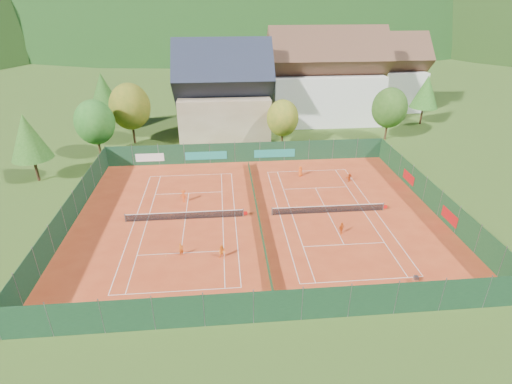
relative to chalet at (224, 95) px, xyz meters
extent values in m
plane|color=#2F4B17|center=(3.00, -30.00, -6.64)|extent=(600.00, 600.00, 0.00)
cube|color=#B63B1A|center=(3.00, -30.00, -6.62)|extent=(40.00, 32.00, 0.01)
cube|color=white|center=(-5.00, -18.12, -6.61)|extent=(10.97, 0.06, 0.00)
cube|color=white|center=(-5.00, -41.88, -6.61)|extent=(10.97, 0.06, 0.00)
cube|color=white|center=(-10.48, -30.00, -6.61)|extent=(0.06, 23.77, 0.00)
cube|color=white|center=(0.49, -30.00, -6.61)|extent=(0.06, 23.77, 0.00)
cube|color=white|center=(-9.12, -30.00, -6.61)|extent=(0.06, 23.77, 0.00)
cube|color=white|center=(-0.88, -30.00, -6.61)|extent=(0.06, 23.77, 0.00)
cube|color=white|center=(-5.00, -23.60, -6.61)|extent=(8.23, 0.06, 0.00)
cube|color=white|center=(-5.00, -36.40, -6.61)|extent=(8.23, 0.06, 0.00)
cube|color=white|center=(-5.00, -30.00, -6.61)|extent=(0.06, 12.80, 0.00)
cube|color=white|center=(11.00, -18.12, -6.61)|extent=(10.97, 0.06, 0.00)
cube|color=white|center=(11.00, -41.88, -6.61)|extent=(10.97, 0.06, 0.00)
cube|color=white|center=(5.51, -30.00, -6.61)|extent=(0.06, 23.77, 0.00)
cube|color=white|center=(16.48, -30.00, -6.61)|extent=(0.06, 23.77, 0.00)
cube|color=white|center=(6.88, -30.00, -6.61)|extent=(0.06, 23.77, 0.00)
cube|color=white|center=(15.12, -30.00, -6.61)|extent=(0.06, 23.77, 0.00)
cube|color=white|center=(11.00, -23.60, -6.61)|extent=(8.23, 0.06, 0.00)
cube|color=white|center=(11.00, -36.40, -6.61)|extent=(8.23, 0.06, 0.00)
cube|color=white|center=(11.00, -30.00, -6.61)|extent=(0.06, 12.80, 0.00)
cylinder|color=#59595B|center=(-11.40, -30.00, -6.11)|extent=(0.10, 0.10, 1.02)
cylinder|color=#59595B|center=(1.40, -30.00, -6.11)|extent=(0.10, 0.10, 1.02)
cube|color=black|center=(-5.00, -30.00, -6.16)|extent=(12.80, 0.02, 0.86)
cube|color=white|center=(-5.00, -30.00, -5.73)|extent=(12.80, 0.04, 0.06)
cube|color=red|center=(1.65, -30.00, -6.17)|extent=(0.40, 0.04, 0.40)
cylinder|color=#59595B|center=(4.60, -30.00, -6.11)|extent=(0.10, 0.10, 1.02)
cylinder|color=#59595B|center=(17.40, -30.00, -6.11)|extent=(0.10, 0.10, 1.02)
cube|color=black|center=(11.00, -30.00, -6.16)|extent=(12.80, 0.02, 0.86)
cube|color=white|center=(11.00, -30.00, -5.73)|extent=(12.80, 0.04, 0.06)
cube|color=red|center=(17.65, -30.00, -6.17)|extent=(0.40, 0.04, 0.40)
cube|color=#153A1D|center=(3.00, -30.00, -6.12)|extent=(0.03, 28.80, 1.00)
cube|color=#143820|center=(3.00, -14.00, -5.12)|extent=(40.00, 0.04, 3.00)
cube|color=teal|center=(-3.00, -14.06, -5.42)|extent=(6.00, 0.03, 1.20)
cube|color=teal|center=(7.00, -14.06, -5.42)|extent=(6.00, 0.03, 1.20)
cube|color=silver|center=(-11.00, -14.06, -5.42)|extent=(4.00, 0.03, 1.20)
cube|color=#12321B|center=(3.00, -46.00, -5.12)|extent=(40.00, 0.04, 3.00)
cube|color=#12321D|center=(-17.00, -30.00, -5.12)|extent=(0.04, 32.00, 3.00)
cube|color=#163D1C|center=(23.00, -30.00, -5.12)|extent=(0.04, 32.00, 3.00)
cube|color=#B21414|center=(22.94, -34.00, -5.42)|extent=(0.03, 3.00, 1.20)
cube|color=#B21414|center=(22.94, -24.00, -5.42)|extent=(0.03, 3.00, 1.20)
cube|color=#C2AD89|center=(0.00, 0.00, -3.12)|extent=(15.00, 12.00, 7.00)
cube|color=#1E2333|center=(0.00, 0.00, 3.38)|extent=(16.20, 12.00, 12.00)
cube|color=silver|center=(19.00, 6.00, -2.12)|extent=(20.00, 11.00, 9.00)
cube|color=brown|center=(19.00, 6.00, 5.13)|extent=(21.60, 11.00, 11.00)
cube|color=silver|center=(33.00, 14.00, -2.62)|extent=(16.00, 10.00, 8.00)
cube|color=brown|center=(33.00, 14.00, 3.88)|extent=(17.28, 10.00, 10.00)
cylinder|color=#4E371C|center=(-19.00, -10.00, -5.22)|extent=(0.36, 0.36, 2.80)
ellipsoid|color=#22611B|center=(-19.00, -10.00, -1.22)|extent=(5.72, 5.72, 6.58)
cylinder|color=#452918|center=(-15.00, -4.00, -5.05)|extent=(0.36, 0.36, 3.15)
ellipsoid|color=olive|center=(-15.00, -4.00, -0.55)|extent=(6.44, 6.44, 7.40)
cylinder|color=#452A18|center=(-21.00, 4.00, -4.87)|extent=(0.36, 0.36, 3.50)
cone|color=#215217|center=(-21.00, 4.00, 0.13)|extent=(5.60, 5.60, 6.50)
cylinder|color=#473219|center=(9.00, -8.00, -5.40)|extent=(0.36, 0.36, 2.45)
ellipsoid|color=olive|center=(9.00, -8.00, -1.90)|extent=(5.01, 5.01, 5.76)
cylinder|color=#4A2F1A|center=(27.00, -6.00, -5.22)|extent=(0.36, 0.36, 2.80)
ellipsoid|color=#2A5317|center=(27.00, -6.00, -1.22)|extent=(5.72, 5.72, 6.58)
cylinder|color=#4B2D1B|center=(37.00, 2.00, -5.05)|extent=(0.36, 0.36, 3.15)
cone|color=#26601B|center=(37.00, 2.00, -0.55)|extent=(5.04, 5.04, 5.85)
cylinder|color=#422617|center=(-25.00, -18.00, -5.05)|extent=(0.36, 0.36, 3.15)
cone|color=#285A19|center=(-25.00, -18.00, -0.55)|extent=(5.04, 5.04, 5.85)
cylinder|color=#482E1A|center=(29.00, 10.00, -4.87)|extent=(0.36, 0.36, 3.50)
ellipsoid|color=olive|center=(29.00, 10.00, 0.13)|extent=(7.15, 7.15, 8.22)
ellipsoid|color=black|center=(13.00, 270.00, -48.97)|extent=(440.00, 440.00, 242.00)
cylinder|color=slate|center=(15.24, -42.79, -6.22)|extent=(0.02, 0.02, 0.80)
cylinder|color=slate|center=(15.54, -42.79, -6.22)|extent=(0.02, 0.02, 0.80)
cylinder|color=slate|center=(15.24, -42.49, -6.22)|extent=(0.02, 0.02, 0.80)
cylinder|color=slate|center=(15.54, -42.49, -6.22)|extent=(0.02, 0.02, 0.80)
cube|color=slate|center=(15.39, -42.64, -6.07)|extent=(0.34, 0.34, 0.30)
ellipsoid|color=#CCD833|center=(15.39, -42.64, -6.04)|extent=(0.28, 0.28, 0.16)
sphere|color=#CCD833|center=(-6.38, -36.75, -6.59)|extent=(0.07, 0.07, 0.07)
sphere|color=#CCD833|center=(5.49, -40.82, -6.59)|extent=(0.07, 0.07, 0.07)
sphere|color=#CCD833|center=(7.76, -28.04, -6.59)|extent=(0.07, 0.07, 0.07)
imported|color=#CB5512|center=(-4.87, -36.76, -5.95)|extent=(0.58, 0.53, 1.34)
imported|color=orange|center=(-1.05, -37.59, -5.90)|extent=(0.86, 0.78, 1.44)
imported|color=#ED4D15|center=(-5.40, -25.83, -5.84)|extent=(1.16, 0.94, 1.56)
imported|color=#DD5513|center=(11.24, -34.42, -5.95)|extent=(0.85, 0.70, 1.35)
imported|color=#E85514|center=(9.77, -19.74, -5.90)|extent=(0.84, 0.76, 1.45)
imported|color=#CB4312|center=(15.81, -22.10, -6.02)|extent=(1.16, 0.84, 1.21)
camera|label=1|loc=(-0.66, -68.40, 15.71)|focal=28.00mm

